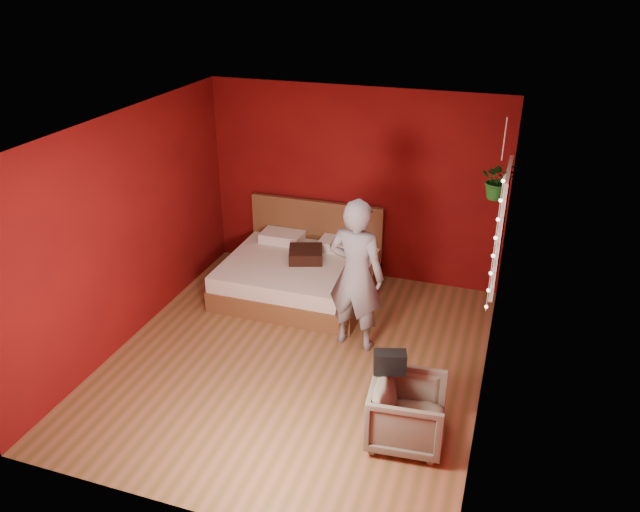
% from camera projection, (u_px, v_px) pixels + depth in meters
% --- Properties ---
extents(floor, '(4.50, 4.50, 0.00)m').
position_uv_depth(floor, '(297.00, 359.00, 6.95)').
color(floor, brown).
rests_on(floor, ground).
extents(room_walls, '(4.04, 4.54, 2.62)m').
position_uv_depth(room_walls, '(294.00, 220.00, 6.22)').
color(room_walls, '#690C0B').
rests_on(room_walls, ground).
extents(window, '(0.05, 0.97, 1.27)m').
position_uv_depth(window, '(501.00, 227.00, 6.51)').
color(window, white).
rests_on(window, room_walls).
extents(fairy_lights, '(0.04, 0.04, 1.45)m').
position_uv_depth(fairy_lights, '(494.00, 247.00, 6.06)').
color(fairy_lights, silver).
rests_on(fairy_lights, room_walls).
extents(bed, '(1.89, 1.61, 1.04)m').
position_uv_depth(bed, '(300.00, 273.00, 8.25)').
color(bed, brown).
rests_on(bed, ground).
extents(person, '(0.71, 0.52, 1.79)m').
position_uv_depth(person, '(356.00, 275.00, 6.84)').
color(person, slate).
rests_on(person, ground).
extents(armchair, '(0.75, 0.73, 0.63)m').
position_uv_depth(armchair, '(407.00, 413.00, 5.66)').
color(armchair, '#63604E').
rests_on(armchair, ground).
extents(handbag, '(0.32, 0.22, 0.21)m').
position_uv_depth(handbag, '(390.00, 362.00, 5.65)').
color(handbag, black).
rests_on(handbag, armchair).
extents(throw_pillow, '(0.54, 0.54, 0.15)m').
position_uv_depth(throw_pillow, '(306.00, 254.00, 8.11)').
color(throw_pillow, black).
rests_on(throw_pillow, bed).
extents(hanging_plant, '(0.41, 0.36, 0.87)m').
position_uv_depth(hanging_plant, '(499.00, 180.00, 6.51)').
color(hanging_plant, silver).
rests_on(hanging_plant, room_walls).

